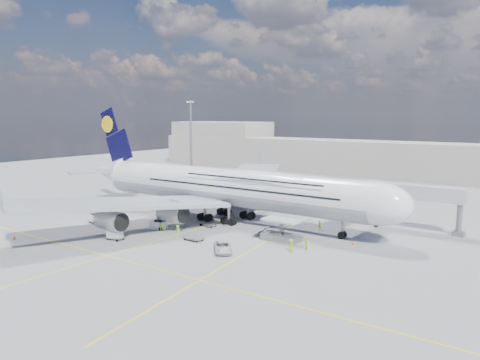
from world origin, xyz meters
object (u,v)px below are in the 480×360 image
Objects in this scene: light_mast at (191,141)px; dolly_nose_far at (194,238)px; catering_truck_outer at (248,182)px; crew_tug at (178,230)px; dolly_row_a at (98,213)px; crew_nose at (320,225)px; crew_wing at (161,227)px; catering_truck_inner at (244,191)px; cone_tail at (106,207)px; cone_wing_left_inner at (220,198)px; cone_wing_right_outer at (14,238)px; dolly_row_c at (115,234)px; airliner at (227,187)px; baggage_tug at (158,225)px; cone_wing_right_inner at (159,226)px; dolly_back at (112,218)px; cone_nose at (353,243)px; cargo_loader at (280,233)px; dolly_row_b at (97,222)px; cone_wing_left_outer at (277,194)px; service_van at (223,247)px; crew_loader at (306,244)px; jet_bridge at (392,193)px.

light_mast is 7.52× the size of dolly_nose_far.
catering_truck_outer reaches higher than crew_tug.
dolly_nose_far reaches higher than dolly_row_a.
crew_wing is at bearing 165.23° from crew_nose.
cone_tail is at bearing -121.98° from catering_truck_inner.
catering_truck_inner is 3.89× the size of crew_wing.
cone_wing_left_inner is (-34.87, 15.01, -0.64)m from crew_nose.
crew_tug reaches higher than cone_wing_right_outer.
dolly_row_c is 13.49m from dolly_nose_far.
airliner is 53.72m from light_mast.
dolly_row_a is at bearing -51.42° from cone_tail.
baggage_tug is 5.40× the size of cone_wing_right_inner.
dolly_row_a is 22.06m from dolly_row_c.
cone_nose is (44.00, 13.28, -0.87)m from dolly_back.
dolly_row_a is at bearing -111.62° from catering_truck_inner.
cargo_loader reaches higher than cone_wing_right_inner.
cone_tail is (-10.88, 11.09, -0.12)m from dolly_row_b.
crew_tug is at bearing 170.40° from crew_nose.
cone_wing_left_inner is (-3.56, -5.51, -1.40)m from catering_truck_inner.
cone_wing_left_outer is 44.24m from cone_wing_right_inner.
cone_wing_right_inner is at bearing 164.97° from dolly_nose_far.
dolly_row_c is at bearing 152.98° from service_van.
crew_nose is (44.36, 15.36, 0.52)m from dolly_row_a.
dolly_row_c is (33.63, -58.21, -12.12)m from light_mast.
dolly_row_c is (-6.63, -23.21, -5.78)m from airliner.
crew_nose is (35.11, 19.18, -0.26)m from dolly_back.
catering_truck_inner is at bearing -21.68° from light_mast.
crew_loader is at bearing 18.45° from dolly_nose_far.
catering_truck_inner reaches higher than dolly_row_c.
dolly_back reaches higher than cone_wing_right_inner.
crew_loader is (3.99, -13.19, 0.09)m from crew_nose.
cone_nose is 35.84m from cone_wing_right_inner.
cone_wing_right_outer is (-43.74, -23.24, -0.66)m from crew_loader.
dolly_nose_far is at bearing -133.06° from jet_bridge.
service_van is at bearing -17.35° from crew_tug.
dolly_nose_far reaches higher than cone_wing_left_inner.
crew_nose reaches higher than crew_wing.
crew_nose reaches higher than dolly_row_b.
dolly_row_b is at bearing -150.00° from jet_bridge.
cone_wing_right_outer is (-0.18, -70.70, -1.38)m from catering_truck_outer.
baggage_tug is at bearing -54.72° from light_mast.
dolly_back reaches higher than cone_tail.
catering_truck_inner is 6.71m from cone_wing_left_inner.
cone_wing_left_inner reaches higher than dolly_row_b.
catering_truck_inner is 9.36m from cone_wing_left_outer.
cone_nose is (48.46, -40.16, -1.42)m from catering_truck_outer.
dolly_row_c is 6.99× the size of cone_wing_left_inner.
catering_truck_outer is at bearing 7.92° from light_mast.
dolly_row_a is 10.04m from dolly_back.
dolly_row_a is at bearing 83.20° from crew_wing.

